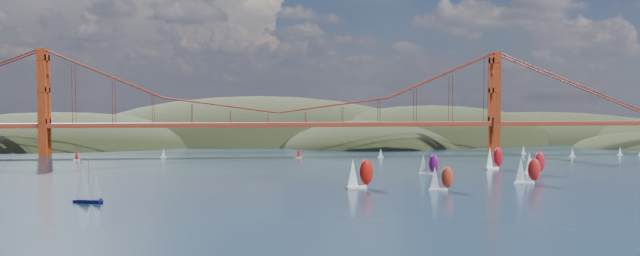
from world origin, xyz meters
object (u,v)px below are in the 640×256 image
object	(u,v)px
racer_3	(494,158)
racer_rwb	(428,164)
racer_0	(359,173)
racer_4	(534,162)
sloop_navy	(86,183)
racer_1	(441,178)
racer_2	(527,170)

from	to	relation	value
racer_3	racer_rwb	distance (m)	35.85
racer_0	racer_3	world-z (taller)	racer_0
racer_4	sloop_navy	bearing A→B (deg)	-169.42
sloop_navy	racer_0	world-z (taller)	sloop_navy
racer_0	racer_1	distance (m)	26.39
racer_1	racer_3	size ratio (longest dim) A/B	0.84
racer_2	racer_4	world-z (taller)	racer_2
racer_2	racer_4	distance (m)	29.56
racer_1	racer_2	xyz separation A→B (m)	(34.57, 12.39, 0.66)
racer_rwb	racer_2	bearing A→B (deg)	-28.62
racer_0	racer_4	world-z (taller)	racer_0
racer_2	racer_3	xyz separation A→B (m)	(5.26, 44.07, 0.12)
racer_4	racer_1	bearing A→B (deg)	-149.62
racer_2	racer_0	bearing A→B (deg)	-168.28
racer_1	racer_4	distance (m)	62.17
racer_rwb	racer_0	bearing A→B (deg)	-116.01
racer_0	racer_3	size ratio (longest dim) A/B	1.04
sloop_navy	racer_rwb	distance (m)	126.75
racer_1	sloop_navy	bearing A→B (deg)	-164.34
racer_2	racer_rwb	distance (m)	39.57
racer_0	racer_rwb	size ratio (longest dim) A/B	1.21
racer_3	racer_1	bearing A→B (deg)	-149.00
racer_0	racer_3	bearing A→B (deg)	19.87
racer_2	racer_4	size ratio (longest dim) A/B	1.02
racer_2	racer_rwb	world-z (taller)	racer_2
racer_2	racer_3	distance (m)	44.38
racer_1	racer_3	distance (m)	69.09
racer_0	racer_2	xyz separation A→B (m)	(59.91, 5.10, -0.33)
racer_3	racer_4	xyz separation A→B (m)	(9.28, -18.33, -0.20)
sloop_navy	racer_4	xyz separation A→B (m)	(156.41, 50.86, -0.85)
racer_4	racer_rwb	world-z (taller)	racer_4
sloop_navy	racer_1	xyz separation A→B (m)	(107.30, 12.74, -1.43)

